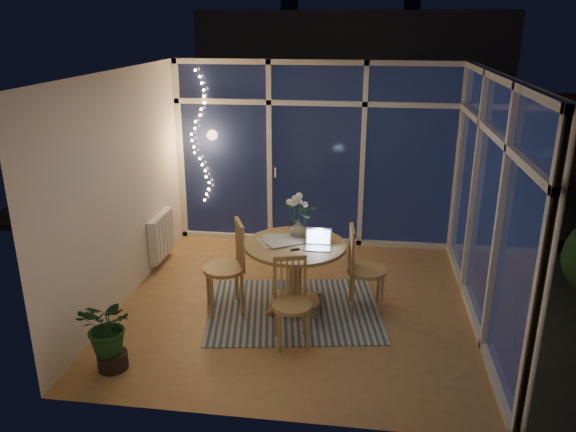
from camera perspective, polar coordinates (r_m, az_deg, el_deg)
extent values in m
plane|color=#936740|center=(6.54, 1.06, -8.94)|extent=(4.00, 4.00, 0.00)
plane|color=silver|center=(5.79, 1.23, 14.39)|extent=(4.00, 4.00, 0.00)
cube|color=silver|center=(7.96, 2.86, 6.24)|extent=(4.00, 0.04, 2.60)
cube|color=silver|center=(4.19, -2.14, -6.08)|extent=(4.00, 0.04, 2.60)
cube|color=silver|center=(6.57, -16.48, 2.63)|extent=(0.04, 4.00, 2.60)
cube|color=silver|center=(6.14, 20.00, 1.12)|extent=(0.04, 4.00, 2.60)
cube|color=silver|center=(7.92, 2.84, 6.18)|extent=(4.00, 0.10, 2.60)
cube|color=silver|center=(6.14, 19.63, 1.14)|extent=(0.10, 4.00, 2.60)
cube|color=white|center=(7.61, -12.74, -1.93)|extent=(0.10, 0.70, 0.58)
cube|color=black|center=(11.18, 6.70, 2.77)|extent=(12.00, 6.00, 0.10)
cube|color=#3D2116|center=(11.46, 4.44, 8.19)|extent=(11.00, 0.08, 1.80)
cube|color=#33363E|center=(14.26, 6.64, 15.57)|extent=(7.00, 3.00, 2.20)
sphere|color=black|center=(9.61, -1.22, 3.32)|extent=(0.90, 0.90, 0.90)
cube|color=#B8AD95|center=(6.42, 0.61, -9.48)|extent=(2.13, 1.81, 0.01)
cylinder|color=olive|center=(6.33, 0.73, -6.05)|extent=(1.29, 1.29, 0.77)
cube|color=olive|center=(6.25, -6.55, -5.13)|extent=(0.64, 0.64, 1.05)
cube|color=olive|center=(6.29, 8.01, -5.30)|extent=(0.50, 0.50, 0.99)
cube|color=olive|center=(5.59, 0.40, -8.87)|extent=(0.51, 0.51, 0.91)
imported|color=white|center=(6.33, 1.07, -1.28)|extent=(0.23, 0.23, 0.21)
imported|color=white|center=(6.27, 3.80, -2.37)|extent=(0.17, 0.17, 0.04)
cube|color=silver|center=(6.26, -0.67, -2.41)|extent=(0.51, 0.44, 0.02)
cube|color=black|center=(6.02, 0.74, -3.44)|extent=(0.11, 0.09, 0.01)
imported|color=#17421C|center=(5.51, -17.68, -11.21)|extent=(0.64, 0.59, 0.76)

